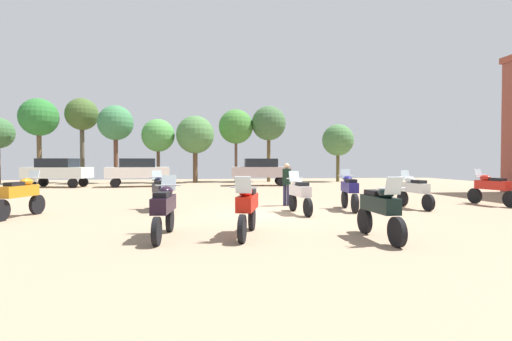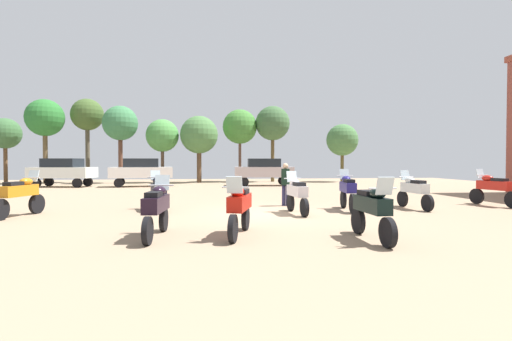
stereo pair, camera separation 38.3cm
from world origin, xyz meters
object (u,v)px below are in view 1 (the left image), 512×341
Objects in this scene: motorcycle_9 at (414,190)px; tree_9 at (338,140)px; motorcycle_1 at (300,193)px; motorcycle_4 at (164,207)px; motorcycle_6 at (160,191)px; tree_7 at (195,135)px; tree_6 at (116,124)px; car_3 at (58,170)px; tree_3 at (236,127)px; car_2 at (261,170)px; motorcycle_2 at (349,190)px; tree_4 at (39,118)px; motorcycle_3 at (380,208)px; person_1 at (287,181)px; tree_2 at (158,136)px; motorcycle_8 at (491,187)px; tree_5 at (82,115)px; motorcycle_11 at (21,194)px; motorcycle_5 at (247,206)px; car_1 at (138,170)px; tree_8 at (269,124)px.

tree_9 is at bearing 74.10° from motorcycle_9.
tree_9 reaches higher than motorcycle_1.
motorcycle_6 reaches higher than motorcycle_4.
motorcycle_1 is 20.37m from tree_7.
motorcycle_4 is at bearing -75.08° from tree_6.
car_3 is 14.53m from tree_3.
tree_7 is at bearing 49.96° from car_2.
motorcycle_2 is 0.32× the size of tree_4.
motorcycle_1 is at bearing 45.78° from motorcycle_4.
motorcycle_3 is at bearing -64.94° from motorcycle_6.
motorcycle_4 is at bearing -100.52° from motorcycle_6.
tree_2 reaches higher than person_1.
motorcycle_1 is 0.47× the size of car_3.
motorcycle_3 is 25.63m from tree_9.
tree_5 reaches higher than motorcycle_8.
tree_4 is 1.21× the size of tree_7.
tree_2 is 9.33m from tree_4.
motorcycle_2 reaches higher than motorcycle_11.
motorcycle_11 is (-9.07, 0.29, 0.03)m from motorcycle_1.
tree_3 is (-8.83, 19.59, 4.11)m from motorcycle_8.
motorcycle_5 is 0.34× the size of tree_6.
motorcycle_2 is at bearing -108.72° from tree_9.
tree_6 reaches higher than motorcycle_3.
car_1 reaches higher than motorcycle_2.
tree_9 reaches higher than car_3.
motorcycle_8 is 1.02× the size of motorcycle_11.
motorcycle_3 is 0.31× the size of tree_5.
motorcycle_5 is 25.02m from tree_8.
motorcycle_9 is at bearing -162.13° from car_2.
motorcycle_6 is (-0.66, 5.07, -0.00)m from motorcycle_4.
tree_8 reaches higher than motorcycle_1.
motorcycle_1 is 0.31× the size of tree_4.
person_1 is 20.69m from tree_6.
tree_4 reaches higher than tree_6.
car_2 is 6.83m from tree_8.
tree_7 is (3.94, 4.58, 2.84)m from car_1.
car_1 reaches higher than motorcycle_11.
tree_6 reaches higher than tree_7.
motorcycle_6 is at bearing -57.99° from tree_4.
motorcycle_9 is (4.71, 0.82, 0.00)m from motorcycle_1.
tree_4 is at bearing -55.98° from motorcycle_3.
tree_6 is (-9.97, -1.16, 0.05)m from tree_3.
tree_2 reaches higher than motorcycle_9.
motorcycle_11 is at bearing -104.69° from tree_7.
motorcycle_4 is at bearing -11.52° from motorcycle_3.
motorcycle_9 is 0.32× the size of tree_4.
motorcycle_8 is 17.48m from motorcycle_11.
motorcycle_3 reaches higher than motorcycle_5.
car_2 is at bearing -32.30° from tree_2.
car_1 is at bearing 93.06° from car_2.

